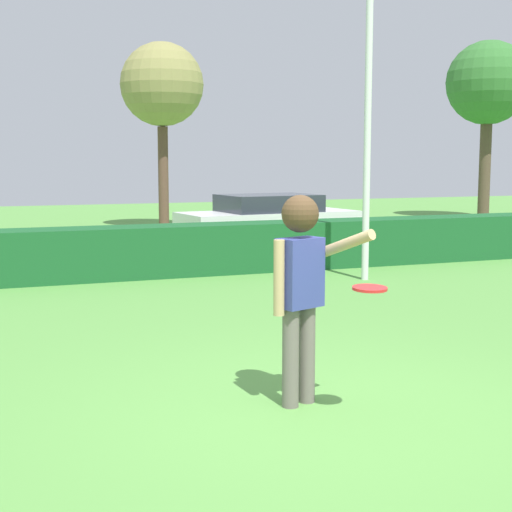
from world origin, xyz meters
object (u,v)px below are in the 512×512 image
person (301,275)px  lamppost (369,50)px  oak_tree (162,86)px  maple_tree (488,85)px  parked_car_white (269,218)px  frisbee (370,288)px

person → lamppost: 7.42m
oak_tree → person: bearing=-100.5°
person → maple_tree: bearing=48.1°
person → parked_car_white: 11.60m
person → parked_car_white: (4.14, 10.83, -0.42)m
person → frisbee: (0.31, -0.61, -0.03)m
parked_car_white → oak_tree: 6.85m
person → lamppost: size_ratio=0.25×
frisbee → lamppost: 7.77m
frisbee → parked_car_white: 12.07m
parked_car_white → maple_tree: maple_tree is taller
parked_car_white → person: bearing=-110.9°
frisbee → lamppost: size_ratio=0.04×
person → lamppost: lamppost is taller
oak_tree → frisbee: bearing=-99.1°
parked_car_white → oak_tree: size_ratio=0.79×
maple_tree → parked_car_white: bearing=-152.7°
oak_tree → maple_tree: bearing=-2.0°
frisbee → parked_car_white: parked_car_white is taller
lamppost → oak_tree: size_ratio=1.29×
frisbee → oak_tree: bearing=80.9°
person → oak_tree: (3.08, 16.59, 3.13)m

